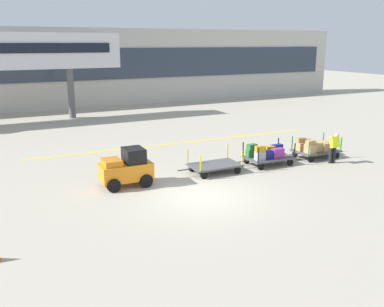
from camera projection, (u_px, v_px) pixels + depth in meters
The scene contains 8 objects.
ground_plane at pixel (201, 196), 16.45m from camera, with size 120.00×120.00×0.00m, color #A8A08E.
apron_lead_line at pixel (180, 143), 25.06m from camera, with size 17.59×0.20×0.01m, color yellow.
terminal_building at pixel (65, 68), 37.95m from camera, with size 59.72×2.51×7.07m.
baggage_tug at pixel (126, 168), 17.42m from camera, with size 2.12×1.25×1.58m.
baggage_cart_lead at pixel (214, 165), 19.29m from camera, with size 3.01×1.43×1.10m.
baggage_cart_middle at pixel (267, 154), 20.51m from camera, with size 3.01×1.43×1.10m.
baggage_cart_tail at pixel (314, 147), 21.77m from camera, with size 3.01×1.43×1.10m.
baggage_handler at pixel (334, 146), 20.64m from camera, with size 0.47×0.48×1.56m.
Camera 1 is at (-7.32, -13.66, 5.79)m, focal length 39.52 mm.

